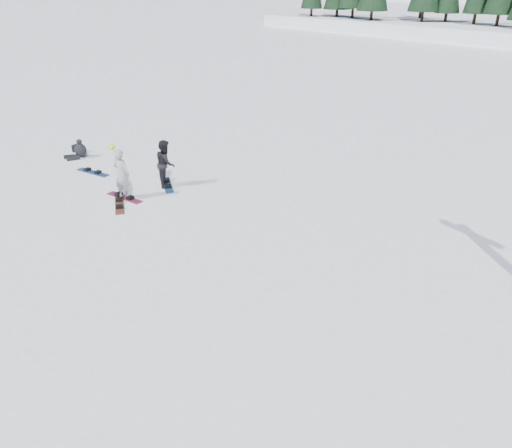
{
  "coord_description": "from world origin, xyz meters",
  "views": [
    {
      "loc": [
        13.47,
        -6.48,
        6.69
      ],
      "look_at": [
        5.17,
        1.03,
        1.1
      ],
      "focal_mm": 35.0,
      "sensor_mm": 36.0,
      "label": 1
    }
  ],
  "objects_px": {
    "snowboard_loose_b": "(120,205)",
    "snowboard_loose_c": "(93,172)",
    "seated_rider": "(79,150)",
    "gear_bag": "(78,149)",
    "snowboarder_man": "(166,163)",
    "snowboarder_woman": "(122,174)"
  },
  "relations": [
    {
      "from": "snowboard_loose_c",
      "to": "snowboarder_man",
      "type": "bearing_deg",
      "value": 8.6
    },
    {
      "from": "snowboard_loose_b",
      "to": "snowboard_loose_c",
      "type": "bearing_deg",
      "value": -164.52
    },
    {
      "from": "seated_rider",
      "to": "snowboard_loose_c",
      "type": "relative_size",
      "value": 0.66
    },
    {
      "from": "snowboarder_woman",
      "to": "gear_bag",
      "type": "bearing_deg",
      "value": -27.97
    },
    {
      "from": "seated_rider",
      "to": "gear_bag",
      "type": "xyz_separation_m",
      "value": [
        -0.7,
        0.25,
        -0.14
      ]
    },
    {
      "from": "snowboarder_woman",
      "to": "snowboard_loose_c",
      "type": "xyz_separation_m",
      "value": [
        -2.96,
        0.29,
        -0.85
      ]
    },
    {
      "from": "seated_rider",
      "to": "gear_bag",
      "type": "bearing_deg",
      "value": -176.73
    },
    {
      "from": "snowboarder_woman",
      "to": "snowboard_loose_b",
      "type": "height_order",
      "value": "snowboarder_woman"
    },
    {
      "from": "gear_bag",
      "to": "snowboard_loose_c",
      "type": "xyz_separation_m",
      "value": [
        2.72,
        -0.68,
        -0.14
      ]
    },
    {
      "from": "snowboarder_woman",
      "to": "seated_rider",
      "type": "height_order",
      "value": "snowboarder_woman"
    },
    {
      "from": "gear_bag",
      "to": "snowboard_loose_b",
      "type": "height_order",
      "value": "gear_bag"
    },
    {
      "from": "snowboarder_woman",
      "to": "snowboarder_man",
      "type": "height_order",
      "value": "snowboarder_woman"
    },
    {
      "from": "snowboarder_woman",
      "to": "seated_rider",
      "type": "relative_size",
      "value": 1.88
    },
    {
      "from": "seated_rider",
      "to": "snowboard_loose_b",
      "type": "height_order",
      "value": "seated_rider"
    },
    {
      "from": "snowboarder_woman",
      "to": "seated_rider",
      "type": "distance_m",
      "value": 5.07
    },
    {
      "from": "seated_rider",
      "to": "gear_bag",
      "type": "relative_size",
      "value": 2.19
    },
    {
      "from": "seated_rider",
      "to": "snowboarder_man",
      "type": "bearing_deg",
      "value": 33.67
    },
    {
      "from": "seated_rider",
      "to": "snowboard_loose_b",
      "type": "xyz_separation_m",
      "value": [
        5.41,
        -1.14,
        -0.28
      ]
    },
    {
      "from": "snowboard_loose_b",
      "to": "snowboarder_man",
      "type": "bearing_deg",
      "value": 128.17
    },
    {
      "from": "snowboard_loose_c",
      "to": "snowboarder_woman",
      "type": "bearing_deg",
      "value": -22.06
    },
    {
      "from": "snowboarder_man",
      "to": "snowboard_loose_b",
      "type": "xyz_separation_m",
      "value": [
        0.4,
        -2.1,
        -0.82
      ]
    },
    {
      "from": "snowboarder_woman",
      "to": "snowboard_loose_c",
      "type": "bearing_deg",
      "value": -23.86
    }
  ]
}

